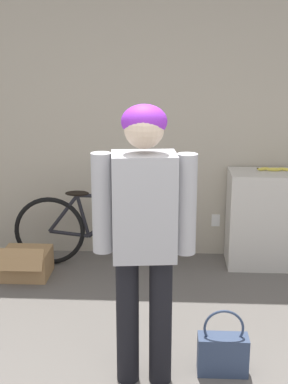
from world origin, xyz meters
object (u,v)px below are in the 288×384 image
object	(u,v)px
bicycle	(101,228)
banana	(273,169)
cardboard_box	(26,263)
handbag	(223,352)
person	(144,222)

from	to	relation	value
bicycle	banana	world-z (taller)	banana
bicycle	cardboard_box	world-z (taller)	bicycle
handbag	bicycle	bearing A→B (deg)	120.20
person	cardboard_box	bearing A→B (deg)	121.10
banana	cardboard_box	world-z (taller)	banana
person	handbag	size ratio (longest dim) A/B	3.88
cardboard_box	handbag	bearing A→B (deg)	-40.65
cardboard_box	bicycle	bearing A→B (deg)	25.99
bicycle	banana	bearing A→B (deg)	0.91
person	cardboard_box	size ratio (longest dim) A/B	3.89
bicycle	handbag	distance (m)	1.97
banana	bicycle	bearing A→B (deg)	-175.44
bicycle	banana	xyz separation A→B (m)	(1.58, 0.13, 0.56)
person	bicycle	xyz separation A→B (m)	(-0.50, 1.79, -0.67)
person	handbag	distance (m)	1.02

